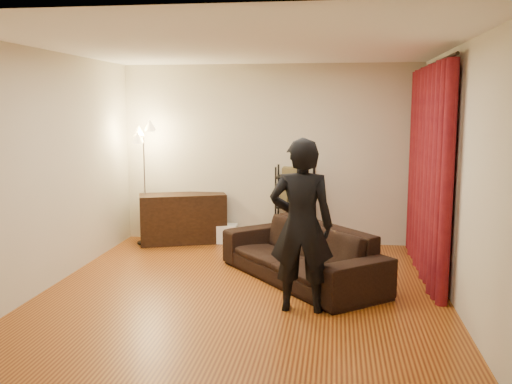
# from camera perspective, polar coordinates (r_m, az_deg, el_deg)

# --- Properties ---
(floor) EXTENTS (5.00, 5.00, 0.00)m
(floor) POSITION_cam_1_polar(r_m,az_deg,el_deg) (6.50, -1.26, -10.01)
(floor) COLOR #995719
(floor) RESTS_ON ground
(ceiling) EXTENTS (5.00, 5.00, 0.00)m
(ceiling) POSITION_cam_1_polar(r_m,az_deg,el_deg) (6.20, -1.35, 14.39)
(ceiling) COLOR white
(ceiling) RESTS_ON ground
(wall_back) EXTENTS (5.00, 0.00, 5.00)m
(wall_back) POSITION_cam_1_polar(r_m,az_deg,el_deg) (8.67, 1.39, 3.78)
(wall_back) COLOR beige
(wall_back) RESTS_ON ground
(wall_front) EXTENTS (5.00, 0.00, 5.00)m
(wall_front) POSITION_cam_1_polar(r_m,az_deg,el_deg) (3.79, -7.46, -2.44)
(wall_front) COLOR beige
(wall_front) RESTS_ON ground
(wall_left) EXTENTS (0.00, 5.00, 5.00)m
(wall_left) POSITION_cam_1_polar(r_m,az_deg,el_deg) (6.93, -19.99, 2.08)
(wall_left) COLOR beige
(wall_left) RESTS_ON ground
(wall_right) EXTENTS (0.00, 5.00, 5.00)m
(wall_right) POSITION_cam_1_polar(r_m,az_deg,el_deg) (6.25, 19.51, 1.45)
(wall_right) COLOR beige
(wall_right) RESTS_ON ground
(curtain_rod) EXTENTS (0.04, 2.65, 0.04)m
(curtain_rod) POSITION_cam_1_polar(r_m,az_deg,el_deg) (7.32, 17.46, 12.17)
(curtain_rod) COLOR black
(curtain_rod) RESTS_ON wall_right
(curtain) EXTENTS (0.22, 2.65, 2.55)m
(curtain) POSITION_cam_1_polar(r_m,az_deg,el_deg) (7.34, 16.85, 1.97)
(curtain) COLOR maroon
(curtain) RESTS_ON ground
(sofa) EXTENTS (2.15, 2.34, 0.67)m
(sofa) POSITION_cam_1_polar(r_m,az_deg,el_deg) (6.86, 4.50, -6.11)
(sofa) COLOR black
(sofa) RESTS_ON ground
(person) EXTENTS (0.65, 0.43, 1.77)m
(person) POSITION_cam_1_polar(r_m,az_deg,el_deg) (5.75, 4.56, -3.37)
(person) COLOR black
(person) RESTS_ON ground
(media_cabinet) EXTENTS (1.38, 0.90, 0.75)m
(media_cabinet) POSITION_cam_1_polar(r_m,az_deg,el_deg) (8.78, -7.31, -2.64)
(media_cabinet) COLOR black
(media_cabinet) RESTS_ON ground
(storage_boxes) EXTENTS (0.37, 0.31, 0.29)m
(storage_boxes) POSITION_cam_1_polar(r_m,az_deg,el_deg) (8.77, -3.04, -4.16)
(storage_boxes) COLOR white
(storage_boxes) RESTS_ON ground
(wire_shelf) EXTENTS (0.57, 0.41, 1.20)m
(wire_shelf) POSITION_cam_1_polar(r_m,az_deg,el_deg) (8.50, 3.94, -1.41)
(wire_shelf) COLOR black
(wire_shelf) RESTS_ON ground
(floor_lamp) EXTENTS (0.41, 0.41, 1.80)m
(floor_lamp) POSITION_cam_1_polar(r_m,az_deg,el_deg) (8.73, -11.07, 0.70)
(floor_lamp) COLOR silver
(floor_lamp) RESTS_ON ground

